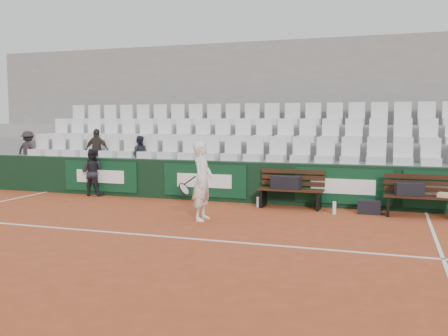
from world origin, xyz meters
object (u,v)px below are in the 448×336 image
tennis_player (202,181)px  spectator_c (139,138)px  ball_kid (92,172)px  water_bottle_far (334,208)px  bench_right (421,206)px  water_bottle_near (258,202)px  spectator_b (97,135)px  spectator_a (28,135)px  sports_bag_right (409,189)px  sports_bag_ground (369,207)px  bench_left (291,198)px  sports_bag_left (286,183)px

tennis_player → spectator_c: size_ratio=1.54×
ball_kid → spectator_c: size_ratio=1.21×
water_bottle_far → bench_right: bearing=9.3°
bench_right → water_bottle_near: size_ratio=6.16×
spectator_b → spectator_a: bearing=-5.1°
sports_bag_right → water_bottle_far: 1.61m
water_bottle_near → tennis_player: size_ratio=0.15×
sports_bag_ground → ball_kid: ball_kid is taller
bench_left → tennis_player: (-1.45, -1.94, 0.58)m
water_bottle_near → tennis_player: 2.05m
bench_right → sports_bag_left: sports_bag_left is taller
water_bottle_near → spectator_a: size_ratio=0.21×
sports_bag_left → ball_kid: bearing=177.8°
sports_bag_right → spectator_a: (-10.72, 1.17, 1.00)m
bench_left → sports_bag_ground: 1.77m
ball_kid → tennis_player: bearing=144.8°
sports_bag_left → tennis_player: (-1.34, -1.92, 0.21)m
water_bottle_near → tennis_player: tennis_player is taller
bench_right → spectator_b: size_ratio=1.21×
sports_bag_left → bench_left: bearing=9.0°
bench_left → bench_right: size_ratio=1.00×
spectator_b → ball_kid: bearing=108.2°
sports_bag_right → tennis_player: 4.39m
sports_bag_left → spectator_b: (-5.67, 0.99, 1.02)m
sports_bag_ground → water_bottle_near: size_ratio=1.99×
bench_right → tennis_player: 4.64m
bench_right → sports_bag_ground: 1.04m
water_bottle_near → ball_kid: bearing=175.9°
water_bottle_near → sports_bag_left: bearing=11.4°
sports_bag_left → tennis_player: size_ratio=0.42×
water_bottle_far → tennis_player: bearing=-149.5°
sports_bag_left → spectator_b: 5.84m
water_bottle_near → spectator_a: 7.64m
bench_left → water_bottle_near: 0.76m
sports_bag_right → sports_bag_ground: (-0.81, 0.04, -0.43)m
spectator_a → spectator_b: bearing=179.1°
sports_bag_right → water_bottle_near: sports_bag_right is taller
bench_left → spectator_b: spectator_b is taller
water_bottle_far → spectator_b: spectator_b is taller
water_bottle_far → spectator_a: bearing=171.1°
bench_left → spectator_b: (-5.78, 0.98, 1.39)m
ball_kid → spectator_a: spectator_a is taller
bench_left → sports_bag_left: 0.39m
water_bottle_far → ball_kid: ball_kid is taller
sports_bag_right → tennis_player: tennis_player is taller
tennis_player → sports_bag_ground: bearing=29.1°
tennis_player → spectator_c: 4.23m
water_bottle_far → ball_kid: bearing=174.2°
sports_bag_left → bench_right: bearing=-3.3°
bench_right → water_bottle_far: 1.78m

